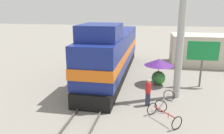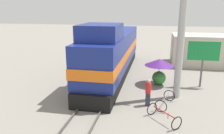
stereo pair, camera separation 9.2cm
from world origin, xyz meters
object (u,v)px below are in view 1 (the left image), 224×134
object	(u,v)px
billboard_sign	(203,53)
person_bystander	(148,91)
locomotive	(112,53)
vendor_umbrella	(159,62)
bicycle_spare	(164,115)
bicycle	(165,100)
utility_pole	(182,25)

from	to	relation	value
billboard_sign	person_bystander	xyz separation A→B (m)	(-3.90, -4.26, -1.72)
locomotive	vendor_umbrella	distance (m)	4.34
bicycle_spare	vendor_umbrella	bearing A→B (deg)	50.63
person_bystander	bicycle	size ratio (longest dim) A/B	0.85
locomotive	bicycle	bearing A→B (deg)	-51.19
locomotive	person_bystander	world-z (taller)	locomotive
vendor_umbrella	billboard_sign	xyz separation A→B (m)	(3.21, 0.08, 0.83)
utility_pole	vendor_umbrella	distance (m)	4.12
utility_pole	vendor_umbrella	bearing A→B (deg)	116.39
billboard_sign	bicycle_spare	bearing A→B (deg)	-115.75
bicycle	bicycle_spare	bearing A→B (deg)	-76.46
vendor_umbrella	bicycle_spare	size ratio (longest dim) A/B	1.19
utility_pole	bicycle_spare	bearing A→B (deg)	-104.92
vendor_umbrella	person_bystander	size ratio (longest dim) A/B	1.32
vendor_umbrella	billboard_sign	size ratio (longest dim) A/B	0.64
bicycle_spare	utility_pole	bearing A→B (deg)	33.56
locomotive	person_bystander	size ratio (longest dim) A/B	8.88
bicycle	bicycle_spare	size ratio (longest dim) A/B	1.05
locomotive	billboard_sign	bearing A→B (deg)	-10.90
vendor_umbrella	utility_pole	bearing A→B (deg)	-63.61
billboard_sign	utility_pole	bearing A→B (deg)	-128.57
person_bystander	bicycle_spare	world-z (taller)	person_bystander
utility_pole	bicycle	bearing A→B (deg)	-116.44
locomotive	bicycle	xyz separation A→B (m)	(4.47, -5.56, -1.70)
billboard_sign	person_bystander	bearing A→B (deg)	-132.45
locomotive	vendor_umbrella	world-z (taller)	locomotive
vendor_umbrella	bicycle	xyz separation A→B (m)	(0.39, -4.07, -1.46)
billboard_sign	bicycle_spare	size ratio (longest dim) A/B	1.84
locomotive	person_bystander	xyz separation A→B (m)	(3.39, -5.67, -1.14)
vendor_umbrella	person_bystander	xyz separation A→B (m)	(-0.69, -4.18, -0.90)
utility_pole	vendor_umbrella	world-z (taller)	utility_pole
utility_pole	bicycle	distance (m)	4.90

